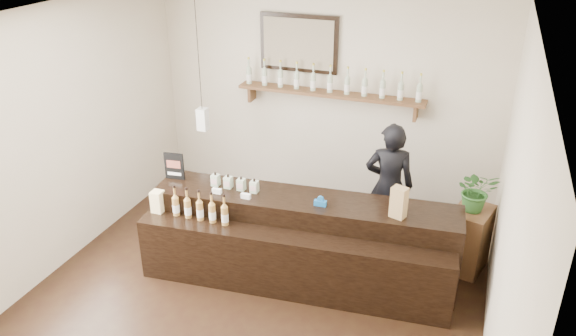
# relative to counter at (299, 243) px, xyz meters

# --- Properties ---
(ground) EXTENTS (5.00, 5.00, 0.00)m
(ground) POSITION_rel_counter_xyz_m (-0.32, -0.58, -0.42)
(ground) COLOR black
(ground) RESTS_ON ground
(room_shell) EXTENTS (5.00, 5.00, 5.00)m
(room_shell) POSITION_rel_counter_xyz_m (-0.32, -0.58, 1.28)
(room_shell) COLOR beige
(room_shell) RESTS_ON ground
(back_wall_decor) EXTENTS (2.66, 0.96, 1.69)m
(back_wall_decor) POSITION_rel_counter_xyz_m (-0.47, 1.79, 1.33)
(back_wall_decor) COLOR brown
(back_wall_decor) RESTS_ON ground
(counter) EXTENTS (3.26, 1.13, 1.05)m
(counter) POSITION_rel_counter_xyz_m (0.00, 0.00, 0.00)
(counter) COLOR black
(counter) RESTS_ON ground
(promo_sign) EXTENTS (0.22, 0.05, 0.31)m
(promo_sign) POSITION_rel_counter_xyz_m (-1.48, 0.06, 0.63)
(promo_sign) COLOR black
(promo_sign) RESTS_ON counter
(paper_bag) EXTENTS (0.17, 0.15, 0.32)m
(paper_bag) POSITION_rel_counter_xyz_m (0.98, 0.07, 0.64)
(paper_bag) COLOR #A37A4F
(paper_bag) RESTS_ON counter
(tape_dispenser) EXTENTS (0.13, 0.06, 0.11)m
(tape_dispenser) POSITION_rel_counter_xyz_m (0.21, 0.03, 0.52)
(tape_dispenser) COLOR #1760A5
(tape_dispenser) RESTS_ON counter
(side_cabinet) EXTENTS (0.48, 0.58, 0.73)m
(side_cabinet) POSITION_rel_counter_xyz_m (1.68, 0.79, -0.06)
(side_cabinet) COLOR brown
(side_cabinet) RESTS_ON ground
(potted_plant) EXTENTS (0.50, 0.46, 0.46)m
(potted_plant) POSITION_rel_counter_xyz_m (1.68, 0.79, 0.54)
(potted_plant) COLOR #2D5E25
(potted_plant) RESTS_ON side_cabinet
(shopkeeper) EXTENTS (0.68, 0.51, 1.72)m
(shopkeeper) POSITION_rel_counter_xyz_m (0.74, 0.97, 0.44)
(shopkeeper) COLOR black
(shopkeeper) RESTS_ON ground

